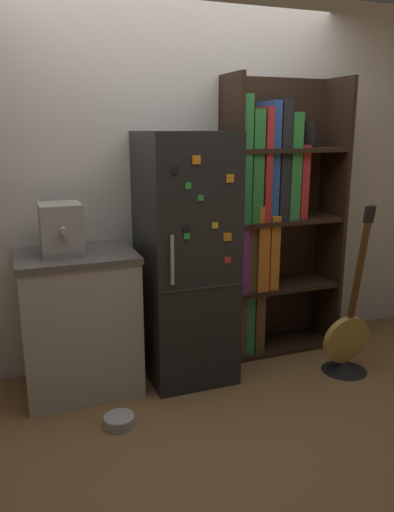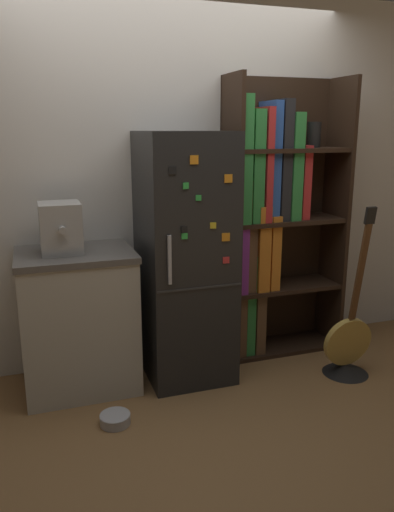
# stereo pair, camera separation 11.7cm
# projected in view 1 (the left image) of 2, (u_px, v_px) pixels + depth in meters

# --- Properties ---
(ground_plane) EXTENTS (16.00, 16.00, 0.00)m
(ground_plane) POSITION_uv_depth(u_px,v_px,m) (192.00, 379.00, 3.43)
(ground_plane) COLOR olive
(wall_back) EXTENTS (8.00, 0.05, 2.60)m
(wall_back) POSITION_uv_depth(u_px,v_px,m) (168.00, 182.00, 3.54)
(wall_back) COLOR silver
(wall_back) RESTS_ON ground_plane
(refrigerator) EXTENTS (0.56, 0.66, 1.66)m
(refrigerator) POSITION_uv_depth(u_px,v_px,m) (185.00, 258.00, 3.35)
(refrigerator) COLOR black
(refrigerator) RESTS_ON ground_plane
(bookshelf) EXTENTS (0.89, 0.37, 2.03)m
(bookshelf) POSITION_uv_depth(u_px,v_px,m) (266.00, 220.00, 3.68)
(bookshelf) COLOR black
(bookshelf) RESTS_ON ground_plane
(kitchen_counter) EXTENTS (0.73, 0.59, 0.92)m
(kitchen_counter) POSITION_uv_depth(u_px,v_px,m) (79.00, 321.00, 3.22)
(kitchen_counter) COLOR #BCB7A8
(kitchen_counter) RESTS_ON ground_plane
(espresso_machine) EXTENTS (0.25, 0.32, 0.31)m
(espresso_machine) POSITION_uv_depth(u_px,v_px,m) (61.00, 229.00, 3.04)
(espresso_machine) COLOR #A5A39E
(espresso_machine) RESTS_ON kitchen_counter
(guitar) EXTENTS (0.35, 0.32, 1.20)m
(guitar) POSITION_uv_depth(u_px,v_px,m) (346.00, 349.00, 3.50)
(guitar) COLOR black
(guitar) RESTS_ON ground_plane
(pet_bowl) EXTENTS (0.18, 0.18, 0.06)m
(pet_bowl) POSITION_uv_depth(u_px,v_px,m) (119.00, 420.00, 2.88)
(pet_bowl) COLOR #B7B7BC
(pet_bowl) RESTS_ON ground_plane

